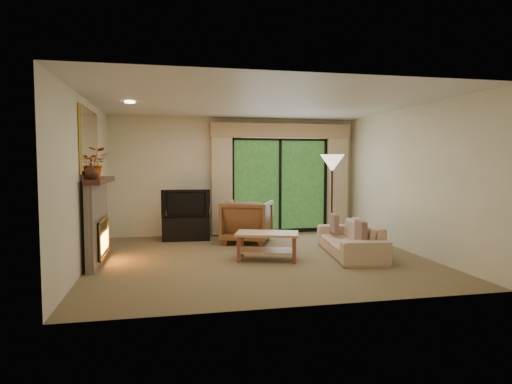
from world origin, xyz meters
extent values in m
plane|color=olive|center=(0.00, 0.00, 0.00)|extent=(5.50, 5.50, 0.00)
plane|color=silver|center=(0.00, 0.00, 2.60)|extent=(5.50, 5.50, 0.00)
plane|color=beige|center=(0.00, 2.50, 1.30)|extent=(5.00, 0.00, 5.00)
plane|color=beige|center=(0.00, -2.50, 1.30)|extent=(5.00, 0.00, 5.00)
plane|color=beige|center=(-2.75, 0.00, 1.30)|extent=(0.00, 5.00, 5.00)
plane|color=beige|center=(2.75, 0.00, 1.30)|extent=(0.00, 5.00, 5.00)
cube|color=#CDB68E|center=(-0.35, 2.34, 1.20)|extent=(0.45, 0.18, 2.35)
cube|color=#CDB68E|center=(2.35, 2.34, 1.20)|extent=(0.45, 0.18, 2.35)
cube|color=tan|center=(1.00, 2.36, 2.32)|extent=(3.20, 0.24, 0.32)
cube|color=black|center=(-1.15, 1.95, 0.24)|extent=(0.99, 0.48, 0.49)
imported|color=black|center=(-1.15, 1.95, 0.77)|extent=(1.00, 0.17, 0.57)
imported|color=brown|center=(0.05, 1.41, 0.43)|extent=(1.22, 1.23, 0.86)
imported|color=tan|center=(1.61, -0.07, 0.28)|extent=(1.02, 2.04, 0.57)
cube|color=brown|center=(1.54, -0.64, 0.49)|extent=(0.15, 0.38, 0.37)
cube|color=brown|center=(1.54, 0.49, 0.48)|extent=(0.14, 0.35, 0.34)
imported|color=#432017|center=(-2.61, -0.39, 1.49)|extent=(0.29, 0.29, 0.24)
imported|color=#BE3C03|center=(-2.61, -0.10, 1.61)|extent=(0.43, 0.38, 0.48)
camera|label=1|loc=(-1.50, -7.00, 1.62)|focal=30.00mm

